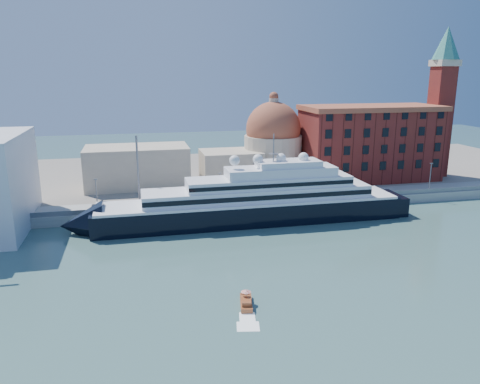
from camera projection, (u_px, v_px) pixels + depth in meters
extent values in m
plane|color=#325756|center=(249.00, 260.00, 90.67)|extent=(400.00, 400.00, 0.00)
cube|color=gray|center=(218.00, 206.00, 122.46)|extent=(180.00, 10.00, 2.50)
cube|color=slate|center=(197.00, 174.00, 161.24)|extent=(260.00, 72.00, 2.00)
cube|color=slate|center=(221.00, 204.00, 117.75)|extent=(180.00, 0.10, 1.20)
cube|color=black|center=(250.00, 214.00, 113.13)|extent=(73.80, 11.35, 6.15)
cone|color=black|center=(82.00, 225.00, 104.81)|extent=(9.46, 11.35, 11.35)
cube|color=black|center=(388.00, 205.00, 121.08)|extent=(5.68, 10.41, 5.68)
cube|color=white|center=(250.00, 200.00, 112.30)|extent=(71.91, 11.54, 0.57)
cube|color=white|center=(258.00, 193.00, 112.28)|extent=(54.88, 9.46, 2.84)
cube|color=black|center=(263.00, 198.00, 107.81)|extent=(54.88, 0.15, 1.14)
cube|color=white|center=(269.00, 182.00, 112.22)|extent=(39.74, 8.52, 2.46)
cube|color=white|center=(281.00, 172.00, 112.24)|extent=(26.49, 7.57, 2.27)
cube|color=white|center=(288.00, 164.00, 112.17)|extent=(15.14, 6.62, 1.51)
cylinder|color=slate|center=(274.00, 148.00, 110.37)|extent=(0.28, 0.28, 6.62)
sphere|color=white|center=(234.00, 160.00, 109.00)|extent=(2.46, 2.46, 2.46)
sphere|color=white|center=(258.00, 159.00, 110.22)|extent=(2.46, 2.46, 2.46)
sphere|color=white|center=(281.00, 158.00, 111.44)|extent=(2.46, 2.46, 2.46)
sphere|color=white|center=(303.00, 157.00, 112.65)|extent=(2.46, 2.46, 2.46)
cube|color=brown|center=(246.00, 303.00, 72.93)|extent=(2.80, 5.65, 0.90)
cube|color=brown|center=(246.00, 302.00, 71.86)|extent=(1.85, 2.49, 0.72)
cylinder|color=slate|center=(246.00, 296.00, 73.08)|extent=(0.05, 0.05, 1.44)
cone|color=red|center=(246.00, 291.00, 72.88)|extent=(1.62, 1.62, 0.36)
cube|color=maroon|center=(369.00, 145.00, 147.67)|extent=(42.00, 18.00, 22.00)
cube|color=#984B32|center=(372.00, 108.00, 144.79)|extent=(43.00, 19.00, 1.50)
cube|color=maroon|center=(439.00, 122.00, 151.19)|extent=(6.00, 6.00, 35.00)
cube|color=beige|center=(445.00, 63.00, 146.56)|extent=(7.00, 7.00, 2.00)
cone|color=teal|center=(447.00, 43.00, 145.06)|extent=(8.40, 8.40, 10.00)
cylinder|color=beige|center=(273.00, 158.00, 147.90)|extent=(18.00, 18.00, 14.00)
sphere|color=#984B32|center=(273.00, 129.00, 145.65)|extent=(17.00, 17.00, 17.00)
cylinder|color=beige|center=(274.00, 103.00, 143.65)|extent=(3.00, 3.00, 3.00)
cube|color=beige|center=(231.00, 167.00, 143.51)|extent=(18.00, 14.00, 10.00)
cube|color=beige|center=(137.00, 166.00, 139.15)|extent=(30.00, 16.00, 12.00)
cylinder|color=slate|center=(97.00, 196.00, 111.89)|extent=(0.24, 0.24, 8.00)
cube|color=slate|center=(95.00, 179.00, 110.86)|extent=(0.80, 0.30, 0.25)
cylinder|color=slate|center=(220.00, 189.00, 118.32)|extent=(0.24, 0.24, 8.00)
cube|color=slate|center=(220.00, 173.00, 117.29)|extent=(0.80, 0.30, 0.25)
cylinder|color=slate|center=(330.00, 183.00, 124.75)|extent=(0.24, 0.24, 8.00)
cube|color=slate|center=(331.00, 168.00, 123.72)|extent=(0.80, 0.30, 0.25)
cylinder|color=slate|center=(430.00, 178.00, 131.18)|extent=(0.24, 0.24, 8.00)
cube|color=slate|center=(432.00, 163.00, 130.15)|extent=(0.80, 0.30, 0.25)
cylinder|color=slate|center=(138.00, 172.00, 114.67)|extent=(0.50, 0.50, 18.00)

